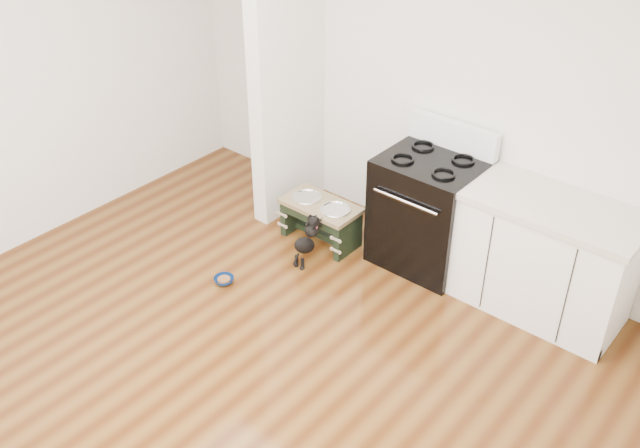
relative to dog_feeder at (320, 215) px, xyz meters
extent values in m
plane|color=#46220C|center=(0.58, -1.82, -0.26)|extent=(5.00, 5.00, 0.00)
plane|color=silver|center=(0.58, 0.68, 1.09)|extent=(5.00, 0.00, 5.00)
cube|color=silver|center=(-0.60, 0.28, 1.09)|extent=(0.15, 0.80, 2.70)
cube|color=black|center=(0.83, 0.34, 0.20)|extent=(0.76, 0.65, 0.92)
cube|color=black|center=(0.83, 0.03, 0.14)|extent=(0.58, 0.02, 0.50)
cylinder|color=silver|center=(0.83, -0.01, 0.46)|extent=(0.56, 0.02, 0.02)
cube|color=white|center=(0.83, 0.61, 0.77)|extent=(0.76, 0.08, 0.22)
torus|color=black|center=(0.65, 0.20, 0.67)|extent=(0.18, 0.18, 0.02)
torus|color=black|center=(1.01, 0.20, 0.67)|extent=(0.18, 0.18, 0.02)
torus|color=black|center=(0.65, 0.48, 0.67)|extent=(0.18, 0.18, 0.02)
torus|color=black|center=(1.01, 0.48, 0.67)|extent=(0.18, 0.18, 0.02)
cube|color=white|center=(1.81, 0.36, 0.17)|extent=(1.20, 0.60, 0.86)
cube|color=beige|center=(1.81, 0.36, 0.62)|extent=(1.24, 0.64, 0.05)
cube|color=black|center=(1.81, 0.10, -0.21)|extent=(1.20, 0.06, 0.10)
cube|color=black|center=(-0.29, 0.01, -0.10)|extent=(0.05, 0.32, 0.33)
cube|color=black|center=(0.29, 0.01, -0.10)|extent=(0.05, 0.32, 0.33)
cube|color=black|center=(0.00, -0.14, 0.03)|extent=(0.53, 0.03, 0.08)
cube|color=black|center=(0.00, 0.01, -0.21)|extent=(0.53, 0.05, 0.05)
cube|color=brown|center=(0.00, 0.01, 0.09)|extent=(0.67, 0.36, 0.04)
cylinder|color=silver|center=(-0.16, 0.01, 0.09)|extent=(0.23, 0.23, 0.04)
cylinder|color=silver|center=(0.16, 0.01, 0.09)|extent=(0.23, 0.23, 0.04)
torus|color=silver|center=(-0.16, 0.01, 0.11)|extent=(0.26, 0.26, 0.02)
torus|color=silver|center=(0.16, 0.01, 0.11)|extent=(0.26, 0.26, 0.02)
cylinder|color=black|center=(0.09, -0.41, -0.21)|extent=(0.03, 0.03, 0.10)
cylinder|color=black|center=(0.15, -0.41, -0.21)|extent=(0.03, 0.03, 0.10)
sphere|color=black|center=(0.09, -0.42, -0.25)|extent=(0.04, 0.04, 0.04)
sphere|color=black|center=(0.15, -0.42, -0.25)|extent=(0.04, 0.04, 0.04)
ellipsoid|color=black|center=(0.12, -0.34, -0.08)|extent=(0.12, 0.27, 0.24)
sphere|color=black|center=(0.12, -0.26, 0.02)|extent=(0.11, 0.11, 0.11)
sphere|color=black|center=(0.12, -0.22, 0.09)|extent=(0.10, 0.10, 0.10)
sphere|color=black|center=(0.09, -0.16, 0.09)|extent=(0.03, 0.03, 0.03)
sphere|color=black|center=(0.15, -0.16, 0.09)|extent=(0.03, 0.03, 0.03)
cylinder|color=black|center=(0.12, -0.45, -0.16)|extent=(0.02, 0.08, 0.09)
torus|color=#E1425D|center=(0.12, -0.24, 0.05)|extent=(0.09, 0.06, 0.08)
imported|color=#0B2250|center=(-0.20, -0.94, -0.24)|extent=(0.21, 0.21, 0.05)
cylinder|color=#573519|center=(-0.20, -0.94, -0.23)|extent=(0.10, 0.10, 0.02)
camera|label=1|loc=(3.23, -3.87, 3.21)|focal=40.00mm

